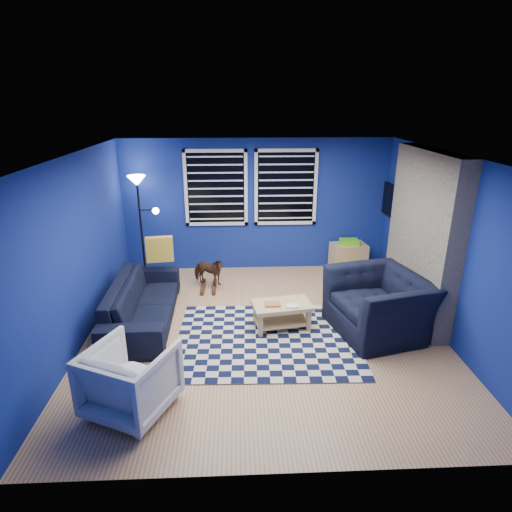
{
  "coord_description": "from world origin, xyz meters",
  "views": [
    {
      "loc": [
        -0.37,
        -5.41,
        3.17
      ],
      "look_at": [
        -0.11,
        0.3,
        1.05
      ],
      "focal_mm": 30.0,
      "sensor_mm": 36.0,
      "label": 1
    }
  ],
  "objects": [
    {
      "name": "throw_pillow",
      "position": [
        -1.64,
        1.23,
        0.85
      ],
      "size": [
        0.45,
        0.19,
        0.41
      ],
      "primitive_type": "cube",
      "rotation": [
        0.0,
        0.0,
        0.14
      ],
      "color": "gold",
      "rests_on": "sofa"
    },
    {
      "name": "ceiling",
      "position": [
        0.0,
        0.0,
        2.5
      ],
      "size": [
        5.0,
        5.0,
        0.0
      ],
      "primitive_type": "plane",
      "rotation": [
        3.14,
        0.0,
        0.0
      ],
      "color": "white",
      "rests_on": "wall_back"
    },
    {
      "name": "coffee_table",
      "position": [
        0.26,
        0.08,
        0.29
      ],
      "size": [
        0.9,
        0.61,
        0.42
      ],
      "rotation": [
        0.0,
        0.0,
        0.16
      ],
      "color": "tan",
      "rests_on": "rug"
    },
    {
      "name": "armchair_bent",
      "position": [
        -1.52,
        -1.57,
        0.38
      ],
      "size": [
        1.09,
        1.11,
        0.77
      ],
      "primitive_type": "imported",
      "rotation": [
        0.0,
        0.0,
        2.71
      ],
      "color": "gray",
      "rests_on": "floor"
    },
    {
      "name": "floor",
      "position": [
        0.0,
        0.0,
        0.0
      ],
      "size": [
        5.0,
        5.0,
        0.0
      ],
      "primitive_type": "plane",
      "color": "tan",
      "rests_on": "ground"
    },
    {
      "name": "sofa",
      "position": [
        -1.79,
        0.38,
        0.32
      ],
      "size": [
        2.24,
        0.93,
        0.65
      ],
      "primitive_type": "imported",
      "rotation": [
        0.0,
        0.0,
        1.6
      ],
      "color": "black",
      "rests_on": "floor"
    },
    {
      "name": "window_left",
      "position": [
        -0.75,
        2.46,
        1.6
      ],
      "size": [
        1.17,
        0.06,
        1.42
      ],
      "color": "black",
      "rests_on": "wall_back"
    },
    {
      "name": "rug",
      "position": [
        0.02,
        -0.22,
        0.01
      ],
      "size": [
        2.55,
        2.07,
        0.02
      ],
      "primitive_type": "cube",
      "rotation": [
        0.0,
        0.0,
        -0.03
      ],
      "color": "black",
      "rests_on": "floor"
    },
    {
      "name": "wall_back",
      "position": [
        0.0,
        2.5,
        1.25
      ],
      "size": [
        5.0,
        0.0,
        5.0
      ],
      "primitive_type": "plane",
      "rotation": [
        1.57,
        0.0,
        0.0
      ],
      "color": "navy",
      "rests_on": "floor"
    },
    {
      "name": "rocking_horse",
      "position": [
        -0.89,
        1.52,
        0.33
      ],
      "size": [
        0.5,
        0.67,
        0.52
      ],
      "primitive_type": "imported",
      "rotation": [
        0.0,
        0.0,
        1.15
      ],
      "color": "#482E17",
      "rests_on": "floor"
    },
    {
      "name": "window_right",
      "position": [
        0.55,
        2.46,
        1.6
      ],
      "size": [
        1.17,
        0.06,
        1.42
      ],
      "color": "black",
      "rests_on": "wall_back"
    },
    {
      "name": "cabinet",
      "position": [
        1.77,
        2.25,
        0.28
      ],
      "size": [
        0.7,
        0.51,
        0.63
      ],
      "rotation": [
        0.0,
        0.0,
        0.12
      ],
      "color": "tan",
      "rests_on": "floor"
    },
    {
      "name": "fireplace",
      "position": [
        2.36,
        0.5,
        1.2
      ],
      "size": [
        0.65,
        2.0,
        2.5
      ],
      "color": "gray",
      "rests_on": "floor"
    },
    {
      "name": "armchair_big",
      "position": [
        1.61,
        -0.06,
        0.43
      ],
      "size": [
        1.56,
        1.44,
        0.86
      ],
      "primitive_type": "imported",
      "rotation": [
        0.0,
        0.0,
        -1.32
      ],
      "color": "black",
      "rests_on": "floor"
    },
    {
      "name": "wall_left",
      "position": [
        -2.5,
        0.0,
        1.25
      ],
      "size": [
        0.0,
        5.0,
        5.0
      ],
      "primitive_type": "plane",
      "rotation": [
        1.57,
        0.0,
        1.57
      ],
      "color": "navy",
      "rests_on": "floor"
    },
    {
      "name": "tv",
      "position": [
        2.45,
        2.0,
        1.4
      ],
      "size": [
        0.07,
        1.0,
        0.58
      ],
      "color": "black",
      "rests_on": "wall_right"
    },
    {
      "name": "wall_right",
      "position": [
        2.5,
        0.0,
        1.25
      ],
      "size": [
        0.0,
        5.0,
        5.0
      ],
      "primitive_type": "plane",
      "rotation": [
        1.57,
        0.0,
        -1.57
      ],
      "color": "navy",
      "rests_on": "floor"
    },
    {
      "name": "floor_lamp",
      "position": [
        -2.1,
        2.18,
        1.55
      ],
      "size": [
        0.52,
        0.32,
        1.89
      ],
      "color": "black",
      "rests_on": "floor"
    }
  ]
}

